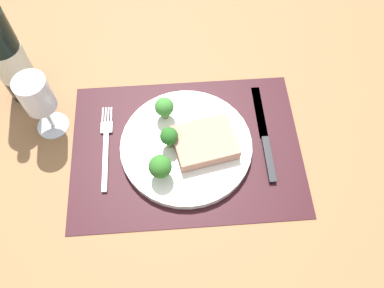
# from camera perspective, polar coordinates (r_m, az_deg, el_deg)

# --- Properties ---
(ground_plane) EXTENTS (1.40, 1.10, 0.03)m
(ground_plane) POSITION_cam_1_polar(r_m,az_deg,el_deg) (0.82, -0.80, -1.15)
(ground_plane) COLOR brown
(placemat) EXTENTS (0.46, 0.33, 0.00)m
(placemat) POSITION_cam_1_polar(r_m,az_deg,el_deg) (0.80, -0.82, -0.60)
(placemat) COLOR black
(placemat) RESTS_ON ground_plane
(plate) EXTENTS (0.26, 0.26, 0.02)m
(plate) POSITION_cam_1_polar(r_m,az_deg,el_deg) (0.80, -0.83, -0.28)
(plate) COLOR silver
(plate) RESTS_ON placemat
(steak) EXTENTS (0.13, 0.11, 0.03)m
(steak) POSITION_cam_1_polar(r_m,az_deg,el_deg) (0.78, 1.83, 0.23)
(steak) COLOR tan
(steak) RESTS_ON plate
(broccoli_back_left) EXTENTS (0.04, 0.04, 0.05)m
(broccoli_back_left) POSITION_cam_1_polar(r_m,az_deg,el_deg) (0.80, -3.98, 5.25)
(broccoli_back_left) COLOR #5B8942
(broccoli_back_left) RESTS_ON plate
(broccoli_center) EXTENTS (0.04, 0.04, 0.06)m
(broccoli_center) POSITION_cam_1_polar(r_m,az_deg,el_deg) (0.73, -4.56, -3.25)
(broccoli_center) COLOR #6B994C
(broccoli_center) RESTS_ON plate
(broccoli_front_edge) EXTENTS (0.04, 0.04, 0.05)m
(broccoli_front_edge) POSITION_cam_1_polar(r_m,az_deg,el_deg) (0.76, -3.32, 1.29)
(broccoli_front_edge) COLOR #6B994C
(broccoli_front_edge) RESTS_ON plate
(fork) EXTENTS (0.02, 0.19, 0.01)m
(fork) POSITION_cam_1_polar(r_m,az_deg,el_deg) (0.82, -12.19, -0.29)
(fork) COLOR silver
(fork) RESTS_ON placemat
(knife) EXTENTS (0.02, 0.23, 0.01)m
(knife) POSITION_cam_1_polar(r_m,az_deg,el_deg) (0.82, 10.40, 0.59)
(knife) COLOR black
(knife) RESTS_ON placemat
(wine_bottle) EXTENTS (0.07, 0.07, 0.31)m
(wine_bottle) POSITION_cam_1_polar(r_m,az_deg,el_deg) (0.87, -24.90, 11.30)
(wine_bottle) COLOR black
(wine_bottle) RESTS_ON ground_plane
(wine_glass) EXTENTS (0.07, 0.07, 0.15)m
(wine_glass) POSITION_cam_1_polar(r_m,az_deg,el_deg) (0.80, -21.25, 6.19)
(wine_glass) COLOR silver
(wine_glass) RESTS_ON ground_plane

